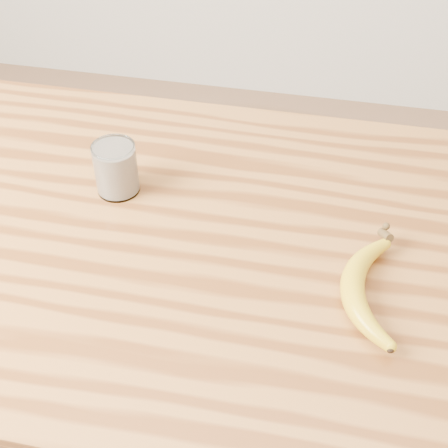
# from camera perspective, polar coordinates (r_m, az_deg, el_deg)

# --- Properties ---
(table) EXTENTS (1.20, 0.80, 0.90)m
(table) POSITION_cam_1_polar(r_m,az_deg,el_deg) (1.12, -3.43, -5.65)
(table) COLOR #9A5F2B
(table) RESTS_ON ground
(smoothie_glass) EXTENTS (0.07, 0.07, 0.09)m
(smoothie_glass) POSITION_cam_1_polar(r_m,az_deg,el_deg) (1.10, -9.85, 5.01)
(smoothie_glass) COLOR white
(smoothie_glass) RESTS_ON table
(banana) EXTENTS (0.12, 0.30, 0.04)m
(banana) POSITION_cam_1_polar(r_m,az_deg,el_deg) (0.94, 11.58, -5.66)
(banana) COLOR gold
(banana) RESTS_ON table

